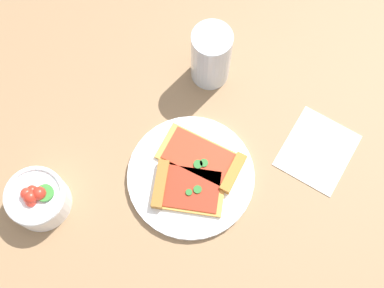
{
  "coord_description": "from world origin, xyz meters",
  "views": [
    {
      "loc": [
        -0.18,
        -0.23,
        0.92
      ],
      "look_at": [
        0.04,
        -0.01,
        0.03
      ],
      "focal_mm": 48.05,
      "sensor_mm": 36.0,
      "label": 1
    }
  ],
  "objects_px": {
    "plate": "(192,176)",
    "paper_napkin": "(318,150)",
    "pizza_slice_far": "(183,188)",
    "soda_glass": "(211,57)",
    "pizza_slice_near": "(206,160)",
    "salad_bowl": "(38,199)"
  },
  "relations": [
    {
      "from": "pizza_slice_near",
      "to": "salad_bowl",
      "type": "distance_m",
      "value": 0.31
    },
    {
      "from": "pizza_slice_far",
      "to": "salad_bowl",
      "type": "distance_m",
      "value": 0.26
    },
    {
      "from": "salad_bowl",
      "to": "paper_napkin",
      "type": "bearing_deg",
      "value": -34.34
    },
    {
      "from": "paper_napkin",
      "to": "salad_bowl",
      "type": "bearing_deg",
      "value": 145.66
    },
    {
      "from": "pizza_slice_far",
      "to": "paper_napkin",
      "type": "bearing_deg",
      "value": -28.49
    },
    {
      "from": "plate",
      "to": "salad_bowl",
      "type": "distance_m",
      "value": 0.28
    },
    {
      "from": "salad_bowl",
      "to": "pizza_slice_near",
      "type": "bearing_deg",
      "value": -31.39
    },
    {
      "from": "pizza_slice_near",
      "to": "soda_glass",
      "type": "bearing_deg",
      "value": 41.69
    },
    {
      "from": "plate",
      "to": "paper_napkin",
      "type": "bearing_deg",
      "value": -33.45
    },
    {
      "from": "pizza_slice_far",
      "to": "soda_glass",
      "type": "xyz_separation_m",
      "value": [
        0.21,
        0.13,
        0.04
      ]
    },
    {
      "from": "plate",
      "to": "pizza_slice_near",
      "type": "height_order",
      "value": "pizza_slice_near"
    },
    {
      "from": "pizza_slice_far",
      "to": "soda_glass",
      "type": "relative_size",
      "value": 1.11
    },
    {
      "from": "plate",
      "to": "pizza_slice_far",
      "type": "xyz_separation_m",
      "value": [
        -0.03,
        -0.01,
        0.01
      ]
    },
    {
      "from": "pizza_slice_near",
      "to": "salad_bowl",
      "type": "xyz_separation_m",
      "value": [
        -0.26,
        0.16,
        0.01
      ]
    },
    {
      "from": "soda_glass",
      "to": "paper_napkin",
      "type": "height_order",
      "value": "soda_glass"
    },
    {
      "from": "salad_bowl",
      "to": "paper_napkin",
      "type": "relative_size",
      "value": 0.77
    },
    {
      "from": "plate",
      "to": "pizza_slice_far",
      "type": "relative_size",
      "value": 1.53
    },
    {
      "from": "pizza_slice_near",
      "to": "salad_bowl",
      "type": "height_order",
      "value": "salad_bowl"
    },
    {
      "from": "plate",
      "to": "pizza_slice_far",
      "type": "distance_m",
      "value": 0.03
    },
    {
      "from": "soda_glass",
      "to": "paper_napkin",
      "type": "bearing_deg",
      "value": -84.48
    },
    {
      "from": "plate",
      "to": "soda_glass",
      "type": "height_order",
      "value": "soda_glass"
    },
    {
      "from": "plate",
      "to": "soda_glass",
      "type": "relative_size",
      "value": 1.71
    }
  ]
}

